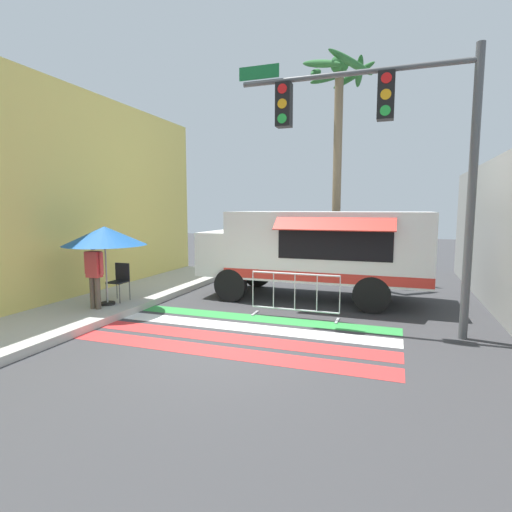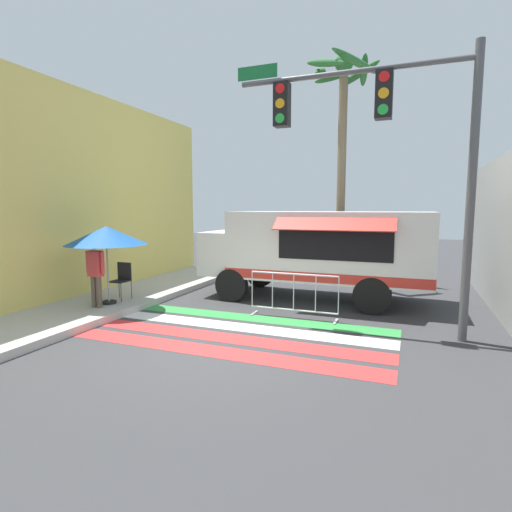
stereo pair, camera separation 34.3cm
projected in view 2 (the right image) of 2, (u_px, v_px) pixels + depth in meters
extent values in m
plane|color=#38383A|center=(217.00, 345.00, 7.46)|extent=(60.00, 60.00, 0.00)
cube|color=#B7B5AD|center=(20.00, 314.00, 9.30)|extent=(4.40, 16.00, 0.17)
cube|color=#E5D166|center=(8.00, 193.00, 9.01)|extent=(0.25, 16.00, 5.76)
cube|color=red|center=(209.00, 350.00, 7.16)|extent=(6.40, 0.56, 0.01)
cube|color=red|center=(227.00, 338.00, 7.86)|extent=(6.40, 0.56, 0.01)
cube|color=white|center=(242.00, 327.00, 8.57)|extent=(6.40, 0.56, 0.01)
cube|color=green|center=(255.00, 318.00, 9.27)|extent=(6.40, 0.56, 0.01)
cube|color=white|center=(330.00, 245.00, 10.94)|extent=(5.27, 2.39, 1.81)
cube|color=white|center=(242.00, 252.00, 11.93)|extent=(1.86, 2.20, 1.22)
cube|color=#1E232D|center=(216.00, 241.00, 12.21)|extent=(0.06, 1.91, 0.46)
cube|color=black|center=(334.00, 244.00, 9.70)|extent=(2.79, 0.03, 0.82)
cube|color=red|center=(333.00, 224.00, 9.45)|extent=(2.89, 0.43, 0.31)
cube|color=red|center=(320.00, 278.00, 9.92)|extent=(5.27, 0.01, 0.24)
cylinder|color=black|center=(232.00, 285.00, 10.95)|extent=(0.91, 0.22, 0.91)
cylinder|color=black|center=(260.00, 273.00, 12.99)|extent=(0.91, 0.22, 0.91)
cylinder|color=black|center=(372.00, 296.00, 9.61)|extent=(0.91, 0.22, 0.91)
cylinder|color=black|center=(379.00, 280.00, 11.64)|extent=(0.91, 0.22, 0.91)
cylinder|color=#515456|center=(471.00, 196.00, 7.37)|extent=(0.16, 0.16, 5.53)
cylinder|color=#515456|center=(349.00, 72.00, 7.91)|extent=(4.58, 0.11, 0.11)
cube|color=black|center=(384.00, 95.00, 7.69)|extent=(0.32, 0.28, 0.90)
cylinder|color=red|center=(384.00, 77.00, 7.52)|extent=(0.20, 0.02, 0.20)
cylinder|color=#F2A519|center=(384.00, 93.00, 7.56)|extent=(0.20, 0.02, 0.20)
cylinder|color=green|center=(383.00, 109.00, 7.60)|extent=(0.20, 0.02, 0.20)
cube|color=black|center=(282.00, 105.00, 8.43)|extent=(0.32, 0.28, 0.90)
cylinder|color=red|center=(280.00, 88.00, 8.27)|extent=(0.20, 0.02, 0.20)
cylinder|color=#F2A519|center=(280.00, 103.00, 8.30)|extent=(0.20, 0.02, 0.20)
cylinder|color=green|center=(280.00, 118.00, 8.34)|extent=(0.20, 0.02, 0.20)
cube|color=#197238|center=(257.00, 72.00, 8.56)|extent=(0.90, 0.02, 0.28)
cylinder|color=black|center=(109.00, 302.00, 10.03)|extent=(0.36, 0.36, 0.06)
cylinder|color=#B2B2B7|center=(108.00, 265.00, 9.92)|extent=(0.04, 0.04, 1.94)
cone|color=#1E59A5|center=(106.00, 235.00, 9.83)|extent=(1.99, 1.99, 0.46)
cylinder|color=#4C4C51|center=(108.00, 292.00, 10.29)|extent=(0.02, 0.02, 0.48)
cylinder|color=#4C4C51|center=(121.00, 293.00, 10.14)|extent=(0.02, 0.02, 0.48)
cylinder|color=#4C4C51|center=(119.00, 289.00, 10.66)|extent=(0.02, 0.02, 0.48)
cylinder|color=#4C4C51|center=(131.00, 290.00, 10.52)|extent=(0.02, 0.02, 0.48)
cube|color=black|center=(120.00, 281.00, 10.37)|extent=(0.43, 0.43, 0.03)
cube|color=black|center=(124.00, 271.00, 10.53)|extent=(0.43, 0.03, 0.45)
cylinder|color=brown|center=(94.00, 292.00, 9.61)|extent=(0.13, 0.13, 0.76)
cylinder|color=brown|center=(99.00, 292.00, 9.56)|extent=(0.13, 0.13, 0.76)
cube|color=#CC3F3F|center=(95.00, 264.00, 9.51)|extent=(0.34, 0.20, 0.61)
cylinder|color=#CC3F3F|center=(88.00, 262.00, 9.58)|extent=(0.09, 0.09, 0.52)
cylinder|color=#CC3F3F|center=(102.00, 263.00, 9.42)|extent=(0.09, 0.09, 0.52)
sphere|color=#9E7051|center=(94.00, 245.00, 9.45)|extent=(0.21, 0.21, 0.21)
cylinder|color=#B7BABF|center=(294.00, 274.00, 9.18)|extent=(2.07, 0.04, 0.04)
cylinder|color=#B7BABF|center=(293.00, 310.00, 9.28)|extent=(2.07, 0.04, 0.04)
cylinder|color=#B7BABF|center=(252.00, 289.00, 9.61)|extent=(0.02, 0.02, 0.85)
cylinder|color=#B7BABF|center=(272.00, 290.00, 9.42)|extent=(0.02, 0.02, 0.85)
cylinder|color=#B7BABF|center=(294.00, 292.00, 9.23)|extent=(0.02, 0.02, 0.85)
cylinder|color=#B7BABF|center=(316.00, 294.00, 9.05)|extent=(0.02, 0.02, 0.85)
cylinder|color=#B7BABF|center=(339.00, 296.00, 8.86)|extent=(0.02, 0.02, 0.85)
cube|color=#B7BABF|center=(254.00, 313.00, 9.66)|extent=(0.06, 0.44, 0.03)
cube|color=#B7BABF|center=(336.00, 322.00, 8.95)|extent=(0.06, 0.44, 0.03)
cylinder|color=#7A664C|center=(341.00, 178.00, 13.36)|extent=(0.28, 0.28, 7.08)
sphere|color=#2D6B33|center=(344.00, 63.00, 12.93)|extent=(0.60, 0.60, 0.60)
ellipsoid|color=#2D6B33|center=(364.00, 70.00, 12.84)|extent=(0.44, 1.23, 0.86)
ellipsoid|color=#2D6B33|center=(358.00, 74.00, 13.51)|extent=(1.60, 0.94, 0.74)
ellipsoid|color=#2D6B33|center=(335.00, 76.00, 13.69)|extent=(1.40, 1.03, 0.71)
ellipsoid|color=#2D6B33|center=(320.00, 72.00, 13.21)|extent=(0.27, 1.54, 0.75)
ellipsoid|color=#2D6B33|center=(325.00, 63.00, 12.47)|extent=(1.55, 1.18, 0.70)
ellipsoid|color=#2D6B33|center=(355.00, 61.00, 12.16)|extent=(1.47, 1.05, 0.86)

